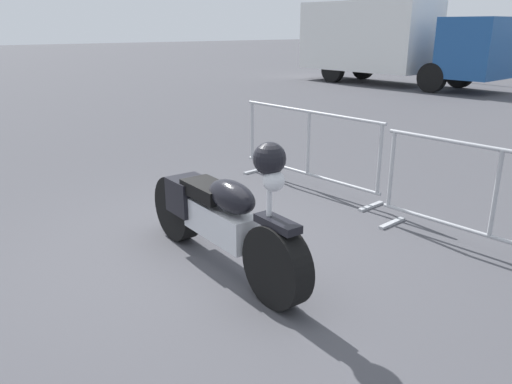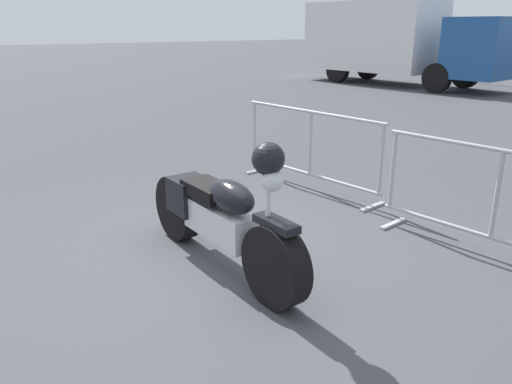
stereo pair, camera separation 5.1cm
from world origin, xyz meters
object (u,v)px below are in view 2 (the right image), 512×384
object	(u,v)px
crowd_barrier_near	(310,148)
box_truck	(393,39)
motorcycle	(220,216)
crowd_barrier_far	(496,202)

from	to	relation	value
crowd_barrier_near	box_truck	xyz separation A→B (m)	(-7.88, 10.89, 1.08)
motorcycle	crowd_barrier_near	distance (m)	2.58
crowd_barrier_near	crowd_barrier_far	size ratio (longest dim) A/B	1.00
motorcycle	crowd_barrier_near	size ratio (longest dim) A/B	0.98
motorcycle	crowd_barrier_far	world-z (taller)	motorcycle
crowd_barrier_far	box_truck	world-z (taller)	box_truck
crowd_barrier_near	crowd_barrier_far	distance (m)	2.63
crowd_barrier_near	crowd_barrier_far	xyz separation A→B (m)	(2.63, 0.00, 0.00)
crowd_barrier_far	box_truck	distance (m)	15.18
box_truck	crowd_barrier_far	bearing A→B (deg)	-51.83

